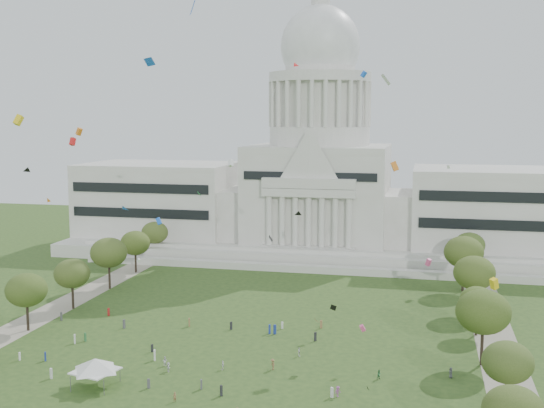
{
  "coord_description": "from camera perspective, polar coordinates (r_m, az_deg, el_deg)",
  "views": [
    {
      "loc": [
        33.67,
        -103.49,
        43.59
      ],
      "look_at": [
        0.0,
        45.0,
        24.0
      ],
      "focal_mm": 45.0,
      "sensor_mm": 36.0,
      "label": 1
    }
  ],
  "objects": [
    {
      "name": "person_4",
      "position": [
        121.53,
        -4.14,
        -13.3
      ],
      "size": [
        0.8,
        1.07,
        1.63
      ],
      "primitive_type": "imported",
      "rotation": [
        0.0,
        0.0,
        5.03
      ],
      "color": "silver",
      "rests_on": "ground"
    },
    {
      "name": "row_tree_r_4",
      "position": [
        157.71,
        16.57,
        -5.54
      ],
      "size": [
        9.19,
        9.19,
        13.06
      ],
      "color": "black",
      "rests_on": "ground"
    },
    {
      "name": "person_2",
      "position": [
        118.57,
        8.96,
        -13.91
      ],
      "size": [
        0.92,
        0.84,
        1.61
      ],
      "primitive_type": "imported",
      "rotation": [
        0.0,
        0.0,
        0.61
      ],
      "color": "#33723F",
      "rests_on": "ground"
    },
    {
      "name": "person_3",
      "position": [
        121.14,
        0.05,
        -13.27
      ],
      "size": [
        1.23,
        1.4,
        1.94
      ],
      "primitive_type": "imported",
      "rotation": [
        0.0,
        0.0,
        5.3
      ],
      "color": "olive",
      "rests_on": "ground"
    },
    {
      "name": "person_7",
      "position": [
        109.86,
        -8.15,
        -15.68
      ],
      "size": [
        0.69,
        0.71,
        1.57
      ],
      "primitive_type": "imported",
      "rotation": [
        0.0,
        0.0,
        4.03
      ],
      "color": "olive",
      "rests_on": "ground"
    },
    {
      "name": "person_9",
      "position": [
        110.99,
        5.53,
        -15.34
      ],
      "size": [
        1.18,
        1.23,
        1.74
      ],
      "primitive_type": "imported",
      "rotation": [
        0.0,
        0.0,
        0.85
      ],
      "color": "#994C8C",
      "rests_on": "ground"
    },
    {
      "name": "capitol",
      "position": [
        220.71,
        3.94,
        1.78
      ],
      "size": [
        160.0,
        64.5,
        91.3
      ],
      "color": "beige",
      "rests_on": "ground"
    },
    {
      "name": "distant_crowd",
      "position": [
        133.88,
        -8.6,
        -11.36
      ],
      "size": [
        62.87,
        38.13,
        1.95
      ],
      "color": "olive",
      "rests_on": "ground"
    },
    {
      "name": "row_tree_r_3",
      "position": [
        143.13,
        16.79,
        -7.77
      ],
      "size": [
        7.01,
        7.01,
        9.98
      ],
      "color": "black",
      "rests_on": "ground"
    },
    {
      "name": "person_0",
      "position": [
        121.46,
        14.74,
        -13.49
      ],
      "size": [
        0.92,
        1.06,
        1.83
      ],
      "primitive_type": "imported",
      "rotation": [
        0.0,
        0.0,
        5.18
      ],
      "color": "#4C4C51",
      "rests_on": "ground"
    },
    {
      "name": "row_tree_l_2",
      "position": [
        148.38,
        -19.86,
        -6.79
      ],
      "size": [
        8.42,
        8.42,
        11.97
      ],
      "color": "black",
      "rests_on": "ground"
    },
    {
      "name": "ground",
      "position": [
        117.24,
        -5.03,
        -14.53
      ],
      "size": [
        400.0,
        400.0,
        0.0
      ],
      "primitive_type": "plane",
      "color": "#2B471C",
      "rests_on": "ground"
    },
    {
      "name": "row_tree_r_2",
      "position": [
        126.03,
        17.26,
        -8.63
      ],
      "size": [
        9.55,
        9.55,
        13.58
      ],
      "color": "black",
      "rests_on": "ground"
    },
    {
      "name": "person_8",
      "position": [
        124.32,
        -8.96,
        -12.86
      ],
      "size": [
        0.88,
        0.59,
        1.73
      ],
      "primitive_type": "imported",
      "rotation": [
        0.0,
        0.0,
        3.05
      ],
      "color": "silver",
      "rests_on": "ground"
    },
    {
      "name": "person_5",
      "position": [
        121.69,
        -8.67,
        -13.33
      ],
      "size": [
        1.22,
        1.65,
        1.66
      ],
      "primitive_type": "imported",
      "rotation": [
        0.0,
        0.0,
        2.02
      ],
      "color": "silver",
      "rests_on": "ground"
    },
    {
      "name": "row_tree_l_3",
      "position": [
        161.8,
        -16.39,
        -5.6
      ],
      "size": [
        8.12,
        8.12,
        11.55
      ],
      "color": "black",
      "rests_on": "ground"
    },
    {
      "name": "row_tree_r_6",
      "position": [
        195.19,
        16.2,
        -3.32
      ],
      "size": [
        8.42,
        8.42,
        11.97
      ],
      "color": "black",
      "rests_on": "ground"
    },
    {
      "name": "person_10",
      "position": [
        127.55,
        2.28,
        -12.27
      ],
      "size": [
        0.72,
        1.05,
        1.64
      ],
      "primitive_type": "imported",
      "rotation": [
        0.0,
        0.0,
        1.79
      ],
      "color": "silver",
      "rests_on": "ground"
    },
    {
      "name": "row_tree_l_6",
      "position": [
        211.75,
        -9.78,
        -2.38
      ],
      "size": [
        8.19,
        8.19,
        11.64
      ],
      "color": "black",
      "rests_on": "ground"
    },
    {
      "name": "path_left",
      "position": [
        162.44,
        -18.19,
        -8.6
      ],
      "size": [
        8.0,
        160.0,
        0.04
      ],
      "primitive_type": "cube",
      "color": "gray",
      "rests_on": "ground"
    },
    {
      "name": "row_tree_r_5",
      "position": [
        177.19,
        15.75,
        -3.9
      ],
      "size": [
        9.82,
        9.82,
        13.96
      ],
      "color": "black",
      "rests_on": "ground"
    },
    {
      "name": "path_right",
      "position": [
        141.15,
        18.3,
        -11.03
      ],
      "size": [
        8.0,
        160.0,
        0.04
      ],
      "primitive_type": "cube",
      "color": "gray",
      "rests_on": "ground"
    },
    {
      "name": "event_tent",
      "position": [
        116.78,
        -14.57,
        -12.85
      ],
      "size": [
        10.56,
        10.56,
        4.85
      ],
      "color": "#4C4C4C",
      "rests_on": "ground"
    },
    {
      "name": "row_tree_l_4",
      "position": [
        177.55,
        -13.5,
        -3.98
      ],
      "size": [
        9.29,
        9.29,
        13.21
      ],
      "color": "black",
      "rests_on": "ground"
    },
    {
      "name": "row_tree_l_5",
      "position": [
        194.71,
        -11.38,
        -3.22
      ],
      "size": [
        8.33,
        8.33,
        11.85
      ],
      "color": "black",
      "rests_on": "ground"
    },
    {
      "name": "row_tree_r_1",
      "position": [
        108.63,
        19.11,
        -12.4
      ],
      "size": [
        7.58,
        7.58,
        10.78
      ],
      "color": "black",
      "rests_on": "ground"
    },
    {
      "name": "kite_swarm",
      "position": [
        121.56,
        -0.8,
        0.67
      ],
      "size": [
        93.42,
        101.58,
        63.36
      ],
      "color": "white",
      "rests_on": "ground"
    }
  ]
}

